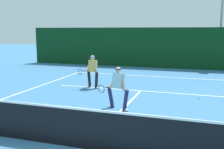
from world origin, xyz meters
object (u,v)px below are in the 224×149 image
(player_far, at_px, (92,70))
(player_near, at_px, (118,86))
(light_pole, at_px, (222,5))
(tennis_ball, at_px, (199,98))

(player_far, bearing_deg, player_near, 148.81)
(player_near, bearing_deg, light_pole, -84.70)
(player_near, height_order, player_far, player_far)
(player_far, xyz_separation_m, light_pole, (6.50, 10.16, 3.85))
(player_far, distance_m, tennis_ball, 5.21)
(player_near, distance_m, tennis_ball, 3.86)
(light_pole, bearing_deg, player_far, -122.62)
(player_near, relative_size, tennis_ball, 23.71)
(tennis_ball, bearing_deg, player_near, -138.60)
(player_near, xyz_separation_m, player_far, (-2.27, 3.13, 0.04))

